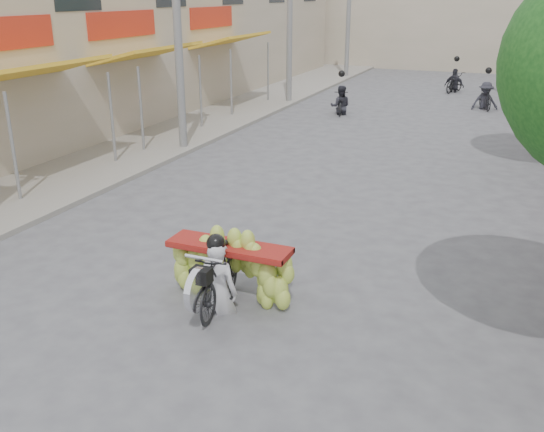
# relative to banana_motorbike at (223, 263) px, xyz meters

# --- Properties ---
(sidewalk_left) EXTENTS (4.00, 60.00, 0.12)m
(sidewalk_left) POSITION_rel_banana_motorbike_xyz_m (-7.17, 11.29, -0.64)
(sidewalk_left) COLOR gray
(sidewalk_left) RESTS_ON ground
(shophouse_row_left) EXTENTS (9.77, 40.00, 6.00)m
(shophouse_row_left) POSITION_rel_banana_motorbike_xyz_m (-12.15, 10.27, 2.30)
(shophouse_row_left) COLOR #B0A28B
(shophouse_row_left) RESTS_ON ground
(far_building) EXTENTS (20.00, 6.00, 7.00)m
(far_building) POSITION_rel_banana_motorbike_xyz_m (-0.17, 34.29, 2.80)
(far_building) COLOR #B0A28B
(far_building) RESTS_ON ground
(utility_pole_mid) EXTENTS (0.60, 0.24, 8.00)m
(utility_pole_mid) POSITION_rel_banana_motorbike_xyz_m (-5.57, 8.29, 3.33)
(utility_pole_mid) COLOR slate
(utility_pole_mid) RESTS_ON ground
(utility_pole_far) EXTENTS (0.60, 0.24, 8.00)m
(utility_pole_far) POSITION_rel_banana_motorbike_xyz_m (-5.57, 17.29, 3.33)
(utility_pole_far) COLOR slate
(utility_pole_far) RESTS_ON ground
(utility_pole_back) EXTENTS (0.60, 0.24, 8.00)m
(utility_pole_back) POSITION_rel_banana_motorbike_xyz_m (-5.57, 26.29, 3.33)
(utility_pole_back) COLOR slate
(utility_pole_back) RESTS_ON ground
(banana_motorbike) EXTENTS (2.20, 1.86, 2.10)m
(banana_motorbike) POSITION_rel_banana_motorbike_xyz_m (0.00, 0.00, 0.00)
(banana_motorbike) COLOR black
(banana_motorbike) RESTS_ON ground
(bg_motorbike_a) EXTENTS (0.89, 1.55, 1.95)m
(bg_motorbike_a) POSITION_rel_banana_motorbike_xyz_m (-2.78, 15.71, 0.07)
(bg_motorbike_a) COLOR black
(bg_motorbike_a) RESTS_ON ground
(bg_motorbike_b) EXTENTS (1.18, 1.70, 1.95)m
(bg_motorbike_b) POSITION_rel_banana_motorbike_xyz_m (2.42, 18.96, 0.16)
(bg_motorbike_b) COLOR black
(bg_motorbike_b) RESTS_ON ground
(bg_motorbike_c) EXTENTS (1.08, 1.75, 1.95)m
(bg_motorbike_c) POSITION_rel_banana_motorbike_xyz_m (0.70, 23.16, 0.09)
(bg_motorbike_c) COLOR black
(bg_motorbike_c) RESTS_ON ground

